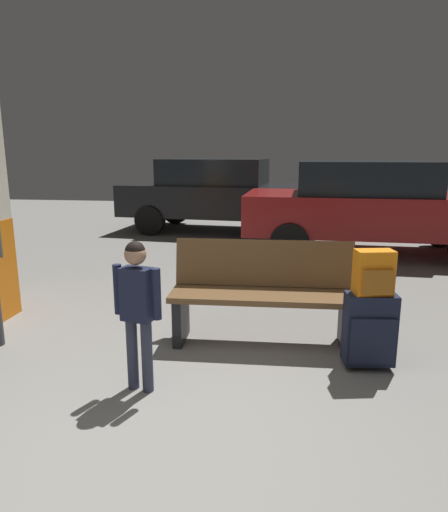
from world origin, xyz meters
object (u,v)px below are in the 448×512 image
at_px(backpack_bright, 374,273).
at_px(suitcase, 370,329).
at_px(child, 137,300).
at_px(parked_car_far, 220,193).
at_px(bench, 263,293).
at_px(parked_car_near, 370,205).

bearing_deg(backpack_bright, suitcase, 150.61).
distance_m(suitcase, child, 1.78).
distance_m(suitcase, parked_car_far, 6.54).
relative_size(bench, parked_car_near, 0.39).
height_order(parked_car_near, parked_car_far, same).
height_order(suitcase, backpack_bright, backpack_bright).
distance_m(child, parked_car_far, 6.76).
xyz_separation_m(backpack_bright, parked_car_far, (-2.05, 6.19, 0.03)).
bearing_deg(suitcase, child, -161.51).
bearing_deg(suitcase, backpack_bright, -29.39).
relative_size(bench, child, 1.50).
bearing_deg(parked_car_far, backpack_bright, -71.67).
bearing_deg(child, backpack_bright, 18.47).
relative_size(suitcase, backpack_bright, 1.78).
height_order(child, parked_car_near, parked_car_near).
xyz_separation_m(bench, suitcase, (0.85, -0.43, -0.12)).
xyz_separation_m(suitcase, parked_car_near, (0.70, 4.31, 0.48)).
bearing_deg(backpack_bright, parked_car_near, 80.73).
height_order(bench, backpack_bright, backpack_bright).
height_order(bench, child, child).
distance_m(bench, backpack_bright, 1.01).
bearing_deg(parked_car_near, bench, -111.82).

